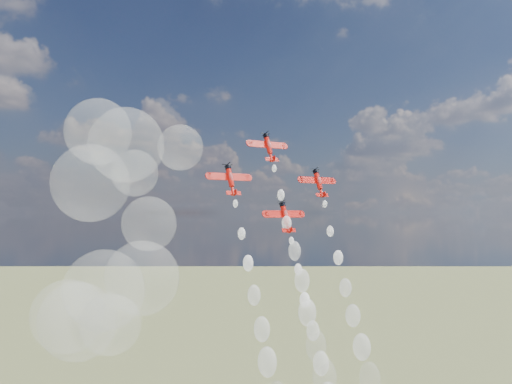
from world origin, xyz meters
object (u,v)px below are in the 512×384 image
object	(u,v)px
plane_left	(230,179)
plane_lead	(269,147)
plane_slot	(285,216)
plane_right	(319,182)

from	to	relation	value
plane_left	plane_lead	bearing A→B (deg)	14.34
plane_left	plane_slot	bearing A→B (deg)	-14.34
plane_lead	plane_right	distance (m)	16.06
plane_left	plane_slot	distance (m)	16.06
plane_lead	plane_left	xyz separation A→B (m)	(-13.15, -3.36, -8.57)
plane_lead	plane_slot	bearing A→B (deg)	-90.00
plane_right	plane_lead	bearing A→B (deg)	165.66
plane_left	plane_slot	world-z (taller)	plane_left
plane_lead	plane_right	bearing A→B (deg)	-14.34
plane_left	plane_right	size ratio (longest dim) A/B	1.00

